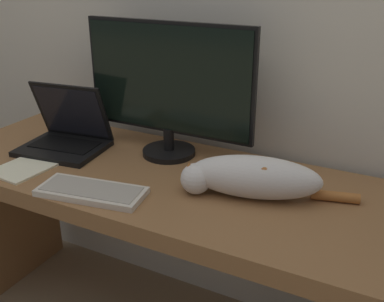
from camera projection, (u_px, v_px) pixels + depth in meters
wall_back at (201, 0)px, 1.67m from camera, size 6.40×0.06×2.60m
desk at (154, 209)px, 1.63m from camera, size 1.67×0.64×0.75m
monitor at (168, 87)px, 1.62m from camera, size 0.67×0.20×0.50m
laptop at (66, 136)px, 1.76m from camera, size 0.34×0.29×0.25m
external_keyboard at (92, 191)px, 1.42m from camera, size 0.36×0.19×0.02m
cat at (250, 176)px, 1.39m from camera, size 0.53×0.24×0.13m
paper_notepad at (24, 168)px, 1.60m from camera, size 0.18×0.22×0.01m
small_toy at (268, 174)px, 1.51m from camera, size 0.04×0.04×0.04m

